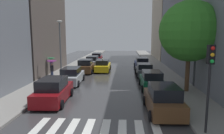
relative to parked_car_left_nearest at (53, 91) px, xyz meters
name	(u,v)px	position (x,y,z in m)	size (l,w,h in m)	color
ground_plane	(115,68)	(3.78, 17.12, -0.86)	(28.00, 72.00, 0.04)	#39393C
sidewalk_left	(74,67)	(-2.72, 17.12, -0.77)	(3.00, 72.00, 0.15)	gray
sidewalk_right	(158,68)	(10.28, 17.12, -0.77)	(3.00, 72.00, 0.15)	gray
crosswalk_stripes	(97,127)	(3.78, -4.06, -0.84)	(6.75, 2.20, 0.01)	silver
building_right_mid	(197,8)	(14.78, 14.54, 7.63)	(6.00, 18.11, 16.94)	slate
building_right_far	(171,8)	(14.78, 31.37, 9.85)	(6.00, 14.12, 21.39)	#B2A38C
parked_car_left_nearest	(53,91)	(0.00, 0.00, 0.00)	(2.31, 4.70, 1.82)	maroon
parked_car_left_second	(72,76)	(-0.20, 6.04, -0.06)	(2.20, 4.65, 1.68)	#B2B7BF
parked_car_left_third	(86,67)	(0.05, 12.38, -0.01)	(2.14, 4.09, 1.80)	brown
parked_car_left_fourth	(93,61)	(0.01, 18.56, -0.07)	(2.06, 4.65, 1.64)	#B2B7BF
parked_car_left_fifth	(97,58)	(-0.03, 24.03, -0.05)	(2.13, 4.63, 1.69)	maroon
parked_car_right_nearest	(163,100)	(7.68, -1.67, 0.00)	(2.25, 4.43, 1.82)	brown
parked_car_right_second	(152,80)	(7.71, 4.43, -0.06)	(2.14, 4.33, 1.68)	#0C4C2D
parked_car_right_third	(144,70)	(7.61, 10.73, -0.12)	(2.17, 4.11, 1.54)	#474C51
parked_car_right_fourth	(142,63)	(7.74, 16.52, -0.07)	(2.18, 4.67, 1.66)	navy
taxi_midroad	(103,66)	(2.19, 13.69, -0.08)	(2.10, 4.63, 1.81)	yellow
pedestrian_foreground	(51,63)	(-3.65, 9.83, 0.79)	(0.96, 0.96, 2.08)	brown
pedestrian_near_tree	(52,65)	(-2.83, 7.70, 0.80)	(1.13, 1.13, 1.98)	navy
street_tree_right	(190,31)	(10.56, 3.27, 4.39)	(5.05, 5.05, 7.61)	#513823
traffic_light_right_corner	(210,70)	(9.23, -4.61, 2.44)	(0.30, 0.42, 4.30)	black
lamp_post_left	(60,45)	(-1.77, 7.63, 3.00)	(0.60, 0.28, 6.35)	#595B60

